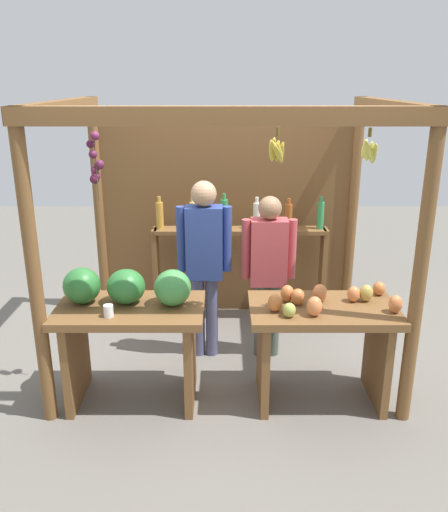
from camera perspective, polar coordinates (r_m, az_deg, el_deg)
ground_plane at (r=5.00m, az=-0.01°, el=-10.44°), size 12.00×12.00×0.00m
market_stall at (r=4.93m, az=-0.05°, el=5.88°), size 2.78×2.09×2.27m
fruit_counter_left at (r=4.10m, az=-10.48°, el=-6.44°), size 1.12×0.64×1.08m
fruit_counter_right at (r=4.14m, az=10.36°, el=-8.02°), size 1.12×0.64×0.95m
bottle_shelf_unit at (r=5.37m, az=1.45°, el=0.90°), size 1.78×0.22×1.36m
vendor_man at (r=4.60m, az=-2.40°, el=0.18°), size 0.48×0.22×1.63m
vendor_woman at (r=4.64m, az=4.58°, el=-0.87°), size 0.48×0.20×1.50m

